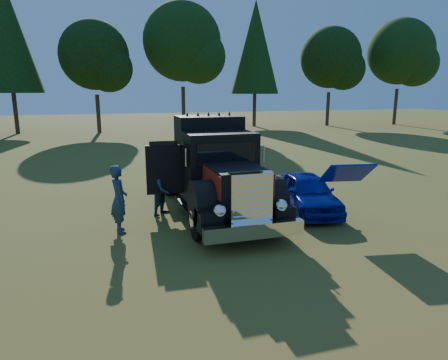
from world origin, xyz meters
TOP-DOWN VIEW (x-y plane):
  - ground at (0.00, 0.00)m, footprint 120.00×120.00m
  - treeline at (-3.90, 26.98)m, footprint 61.26×24.04m
  - diamond_t_truck at (-0.37, 2.61)m, footprint 3.38×7.16m
  - hotrod_coupe at (2.49, 1.99)m, footprint 2.01×4.12m
  - spectator_near at (-3.35, 1.68)m, footprint 0.55×0.74m
  - spectator_far at (-1.97, 2.96)m, footprint 0.98×0.98m

SIDE VIEW (x-z plane):
  - ground at x=0.00m, z-range 0.00..0.00m
  - hotrod_coupe at x=2.49m, z-range -0.32..1.56m
  - spectator_far at x=-1.97m, z-range 0.00..1.60m
  - spectator_near at x=-3.35m, z-range 0.00..1.87m
  - diamond_t_truck at x=-0.37m, z-range -0.22..2.78m
  - treeline at x=-3.90m, z-range 0.94..14.27m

